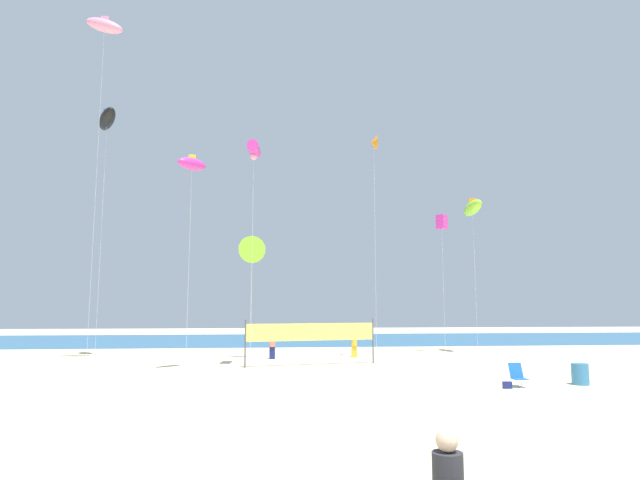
{
  "coord_description": "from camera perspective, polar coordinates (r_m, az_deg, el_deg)",
  "views": [
    {
      "loc": [
        -2.87,
        -17.31,
        3.05
      ],
      "look_at": [
        -0.33,
        8.82,
        6.35
      ],
      "focal_mm": 29.81,
      "sensor_mm": 36.0,
      "label": 1
    }
  ],
  "objects": [
    {
      "name": "folding_beach_chair",
      "position": [
        22.36,
        20.44,
        -13.36
      ],
      "size": [
        0.52,
        0.65,
        0.89
      ],
      "rotation": [
        0.0,
        0.0,
        0.06
      ],
      "color": "#1959B2",
      "rests_on": "ground"
    },
    {
      "name": "beachgoer_mustard_shirt",
      "position": [
        32.97,
        3.69,
        -11.05
      ],
      "size": [
        0.35,
        0.35,
        1.52
      ],
      "rotation": [
        0.0,
        0.0,
        1.96
      ],
      "color": "gold",
      "rests_on": "ground"
    },
    {
      "name": "ocean_band",
      "position": [
        50.79,
        -2.33,
        -10.61
      ],
      "size": [
        120.0,
        20.0,
        0.01
      ],
      "primitive_type": "cube",
      "color": "#28608C",
      "rests_on": "ground"
    },
    {
      "name": "trash_barrel",
      "position": [
        23.87,
        26.14,
        -12.79
      ],
      "size": [
        0.65,
        0.65,
        0.83
      ],
      "primitive_type": "cylinder",
      "color": "teal",
      "rests_on": "ground"
    },
    {
      "name": "kite_magenta_box",
      "position": [
        37.32,
        12.93,
        1.88
      ],
      "size": [
        0.84,
        0.84,
        9.3
      ],
      "color": "silver",
      "rests_on": "ground"
    },
    {
      "name": "kite_lime_inflatable",
      "position": [
        37.44,
        16.06,
        3.33
      ],
      "size": [
        0.91,
        2.55,
        10.36
      ],
      "color": "silver",
      "rests_on": "ground"
    },
    {
      "name": "beach_handbag",
      "position": [
        21.8,
        19.46,
        -14.47
      ],
      "size": [
        0.32,
        0.16,
        0.26
      ],
      "primitive_type": "cube",
      "color": "navy",
      "rests_on": "ground"
    },
    {
      "name": "kite_magenta_tube",
      "position": [
        28.3,
        -7.11,
        9.57
      ],
      "size": [
        0.7,
        1.48,
        11.53
      ],
      "color": "silver",
      "rests_on": "ground"
    },
    {
      "name": "ground_plane",
      "position": [
        17.81,
        3.99,
        -17.01
      ],
      "size": [
        120.0,
        120.0,
        0.0
      ],
      "primitive_type": "plane",
      "color": "beige"
    },
    {
      "name": "kite_orange_delta",
      "position": [
        32.7,
        5.8,
        10.26
      ],
      "size": [
        0.39,
        0.93,
        13.33
      ],
      "color": "silver",
      "rests_on": "ground"
    },
    {
      "name": "kite_pink_inflatable",
      "position": [
        35.17,
        -22.12,
        20.51
      ],
      "size": [
        2.25,
        0.79,
        19.72
      ],
      "color": "silver",
      "rests_on": "ground"
    },
    {
      "name": "kite_magenta_inflatable",
      "position": [
        27.04,
        -13.58,
        7.92
      ],
      "size": [
        1.59,
        1.71,
        10.47
      ],
      "color": "silver",
      "rests_on": "ground"
    },
    {
      "name": "kite_lime_delta",
      "position": [
        32.2,
        -7.36,
        -1.04
      ],
      "size": [
        1.67,
        0.66,
        7.28
      ],
      "color": "silver",
      "rests_on": "ground"
    },
    {
      "name": "beachgoer_coral_shirt",
      "position": [
        31.96,
        -5.15,
        -11.13
      ],
      "size": [
        0.36,
        0.36,
        1.55
      ],
      "rotation": [
        0.0,
        0.0,
        5.46
      ],
      "color": "navy",
      "rests_on": "ground"
    },
    {
      "name": "volleyball_net",
      "position": [
        28.4,
        -0.91,
        -10.05
      ],
      "size": [
        6.94,
        1.59,
        2.4
      ],
      "color": "#4C4C51",
      "rests_on": "ground"
    },
    {
      "name": "kite_black_inflatable",
      "position": [
        36.4,
        -21.88,
        11.96
      ],
      "size": [
        1.92,
        2.62,
        15.37
      ],
      "color": "silver",
      "rests_on": "ground"
    }
  ]
}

